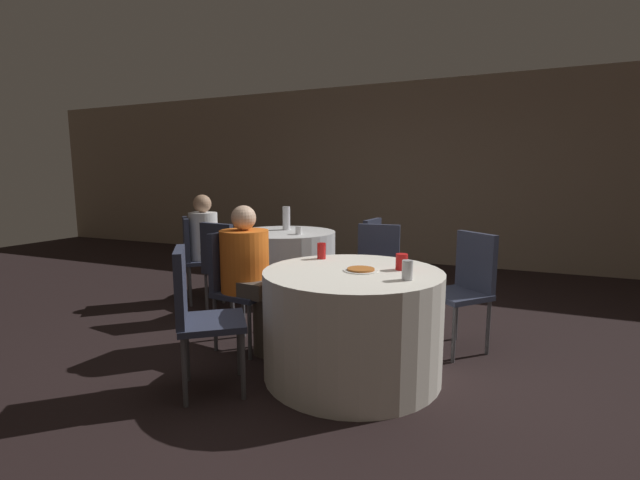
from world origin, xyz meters
TOP-DOWN VIEW (x-y plane):
  - ground_plane at (0.00, 0.00)m, footprint 16.00×16.00m
  - wall_back at (0.00, 4.08)m, footprint 16.00×0.06m
  - table_near at (-0.01, -0.04)m, footprint 1.21×1.21m
  - table_far at (-1.40, 1.63)m, footprint 1.17×1.17m
  - chair_near_northeast at (0.66, 0.73)m, footprint 0.56×0.56m
  - chair_near_west at (-1.03, 0.08)m, footprint 0.45×0.44m
  - chair_near_southwest at (-0.82, -0.66)m, footprint 0.56×0.56m
  - chair_near_north at (-0.12, 0.98)m, footprint 0.44×0.44m
  - chair_far_southwest at (-2.14, 0.95)m, footprint 0.57×0.57m
  - chair_far_south at (-1.55, 0.64)m, footprint 0.45×0.46m
  - chair_far_east at (-0.41, 1.52)m, footprint 0.44×0.44m
  - person_white_shirt at (-2.01, 1.07)m, footprint 0.45×0.44m
  - person_orange_shirt at (-0.87, 0.06)m, footprint 0.53×0.40m
  - pizza_plate_near at (0.04, -0.03)m, footprint 0.24×0.24m
  - soda_can_silver at (0.38, -0.16)m, footprint 0.07×0.07m
  - soda_can_red at (-0.37, 0.27)m, footprint 0.07×0.07m
  - cup_near at (0.28, 0.11)m, footprint 0.08×0.08m
  - bottle_far at (-1.46, 1.79)m, footprint 0.09×0.09m
  - cup_far at (-1.15, 1.48)m, footprint 0.07×0.07m

SIDE VIEW (x-z plane):
  - ground_plane at x=0.00m, z-range 0.00..0.00m
  - table_near at x=-0.01m, z-range 0.00..0.73m
  - table_far at x=-1.40m, z-range 0.00..0.73m
  - chair_near_northeast at x=0.66m, z-range 0.09..1.02m
  - chair_near_west at x=-1.03m, z-range 0.09..1.02m
  - chair_near_southwest at x=-0.82m, z-range 0.09..1.02m
  - chair_near_north at x=-0.12m, z-range 0.09..1.02m
  - chair_far_southwest at x=-2.14m, z-range 0.09..1.02m
  - chair_far_south at x=-1.55m, z-range 0.09..1.02m
  - chair_far_east at x=-0.41m, z-range 0.09..1.02m
  - person_white_shirt at x=-2.01m, z-range 0.00..1.16m
  - person_orange_shirt at x=-0.87m, z-range 0.03..1.16m
  - pizza_plate_near at x=0.04m, z-range 0.73..0.75m
  - cup_far at x=-1.15m, z-range 0.73..0.82m
  - cup_near at x=0.28m, z-range 0.73..0.84m
  - soda_can_silver at x=0.38m, z-range 0.73..0.85m
  - soda_can_red at x=-0.37m, z-range 0.73..0.85m
  - bottle_far at x=-1.46m, z-range 0.73..1.01m
  - wall_back at x=0.00m, z-range 0.00..2.80m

